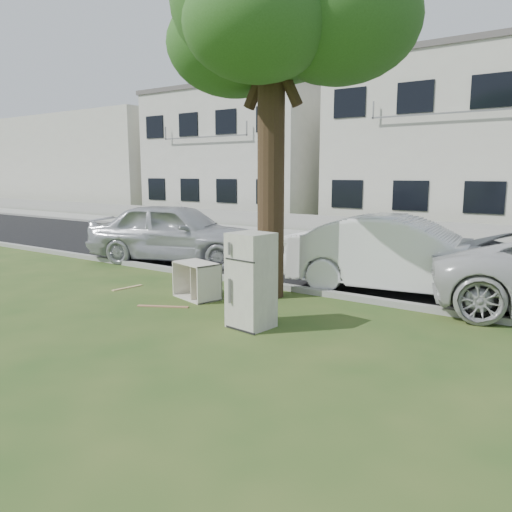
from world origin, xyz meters
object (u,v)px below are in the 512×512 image
Objects in this scene: fridge at (251,280)px; car_center at (404,255)px; cabinet at (197,280)px; car_left at (176,232)px.

car_center is (1.26, 3.71, 0.03)m from fridge.
car_left is at bearing 154.76° from cabinet.
car_center is 0.99× the size of car_left.
car_left reaches higher than cabinet.
car_left reaches higher than car_center.
fridge is at bearing -143.92° from car_left.
car_center reaches higher than fridge.
fridge is at bearing 153.24° from car_center.
car_center is 6.54m from car_left.
cabinet is 4.36m from car_left.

